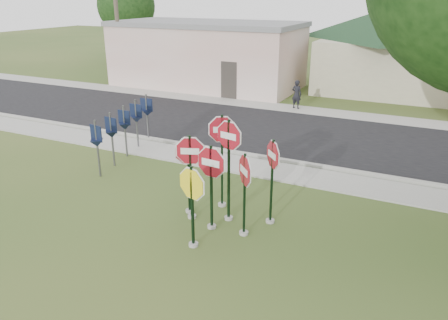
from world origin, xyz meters
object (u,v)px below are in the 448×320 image
at_px(stop_sign_left, 190,166).
at_px(utility_pole_near, 116,9).
at_px(stop_sign_yellow, 192,197).
at_px(stop_sign_center, 211,176).
at_px(pedestrian, 297,94).

height_order(stop_sign_left, utility_pole_near, utility_pole_near).
relative_size(stop_sign_yellow, stop_sign_left, 0.89).
distance_m(stop_sign_center, utility_pole_near, 20.27).
bearing_deg(stop_sign_left, stop_sign_yellow, -58.91).
bearing_deg(pedestrian, stop_sign_yellow, 110.18).
distance_m(stop_sign_center, pedestrian, 13.51).
relative_size(stop_sign_yellow, utility_pole_near, 0.24).
height_order(stop_sign_left, pedestrian, stop_sign_left).
height_order(stop_sign_yellow, utility_pole_near, utility_pole_near).
xyz_separation_m(stop_sign_yellow, pedestrian, (-1.77, 14.38, -0.53)).
relative_size(stop_sign_center, pedestrian, 1.60).
distance_m(stop_sign_left, utility_pole_near, 19.55).
xyz_separation_m(stop_sign_left, pedestrian, (-1.00, 13.11, -0.74)).
relative_size(stop_sign_left, pedestrian, 1.65).
distance_m(utility_pole_near, pedestrian, 13.01).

